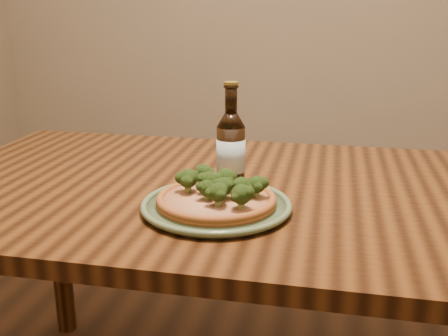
% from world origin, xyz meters
% --- Properties ---
extents(table, '(1.60, 0.90, 0.75)m').
position_xyz_m(table, '(0.00, 0.10, 0.66)').
color(table, '#47260F').
rests_on(table, ground).
extents(plate, '(0.32, 0.32, 0.02)m').
position_xyz_m(plate, '(-0.02, -0.06, 0.76)').
color(plate, '#526646').
rests_on(plate, table).
extents(pizza, '(0.26, 0.26, 0.07)m').
position_xyz_m(pizza, '(-0.02, -0.06, 0.78)').
color(pizza, brown).
rests_on(pizza, plate).
extents(beer_bottle, '(0.07, 0.07, 0.25)m').
position_xyz_m(beer_bottle, '(-0.02, 0.10, 0.84)').
color(beer_bottle, black).
rests_on(beer_bottle, table).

